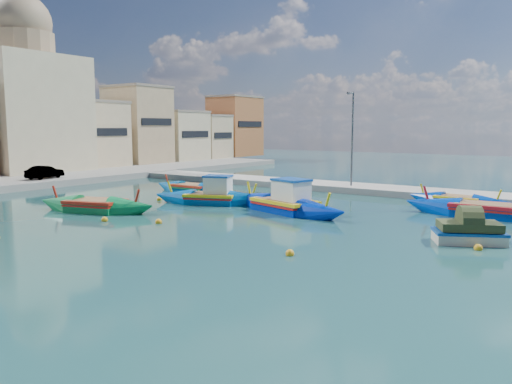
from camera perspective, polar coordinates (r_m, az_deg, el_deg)
ground at (r=23.27m, az=6.49°, el=-5.56°), size 160.00×160.00×0.00m
east_quay at (r=39.76m, az=19.00°, el=-0.16°), size 4.00×70.00×0.50m
north_townhouses at (r=56.78m, az=-27.20°, el=6.38°), size 83.20×7.87×10.19m
church_block at (r=59.05m, az=-24.80°, el=9.84°), size 10.00×10.00×19.10m
quay_street_lamp at (r=41.00m, az=10.91°, el=6.06°), size 1.18×0.16×8.00m
luzzu_turquoise_cabin at (r=30.91m, az=3.37°, el=-1.56°), size 4.93×10.29×3.24m
luzzu_blue_cabin at (r=34.22m, az=-5.05°, el=-0.75°), size 5.08×8.62×3.00m
luzzu_cyan_mid at (r=40.44m, az=-7.35°, el=0.30°), size 1.98×7.92×2.33m
luzzu_green at (r=32.50m, az=-17.87°, el=-1.66°), size 4.53×8.57×2.62m
luzzu_blue_south at (r=32.08m, az=24.88°, el=-2.09°), size 2.68×9.86×2.82m
luzzu_cyan_south at (r=36.17m, az=22.11°, el=-1.04°), size 2.38×7.18×2.19m
tender_near at (r=24.55m, az=23.14°, el=-4.33°), size 2.85×3.45×1.50m
mooring_buoys at (r=27.63m, az=-3.14°, el=-3.29°), size 25.49×22.13×0.36m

